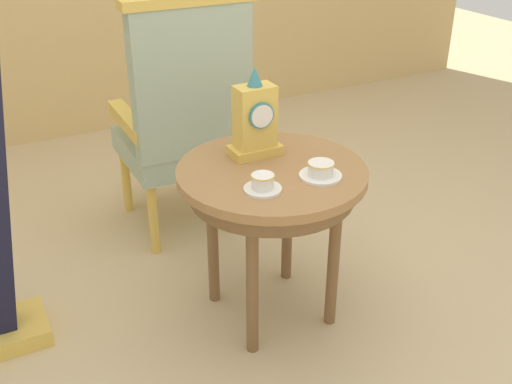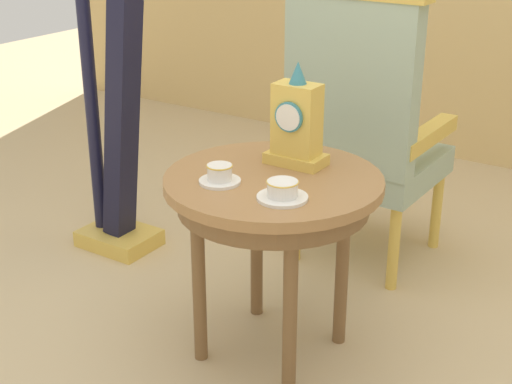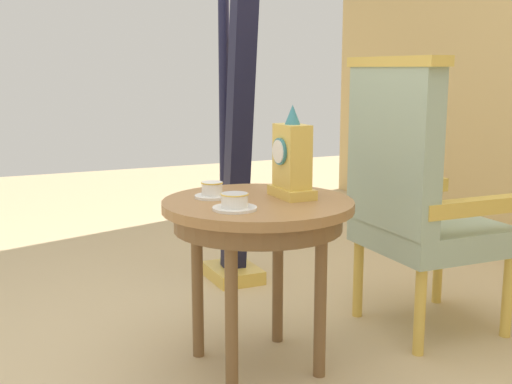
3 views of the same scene
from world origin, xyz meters
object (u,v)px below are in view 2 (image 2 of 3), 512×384
Objects in this scene: side_table at (273,200)px; teacup_left at (220,175)px; teacup_right at (282,191)px; mantel_clock at (297,124)px; armchair at (362,127)px; harp at (113,77)px.

teacup_left reaches higher than side_table.
teacup_right is 0.45× the size of mantel_clock.
teacup_left is at bearing -94.28° from armchair.
teacup_right is 0.88m from armchair.
teacup_right is 1.15m from harp.
harp is (-0.90, -0.42, 0.17)m from armchair.
teacup_right is 0.13× the size of armchair.
harp is (-0.83, 0.44, 0.10)m from teacup_left.
side_table is 0.20m from teacup_right.
mantel_clock is at bearing -85.52° from armchair.
mantel_clock is 0.62m from armchair.
teacup_right is at bearing -67.22° from mantel_clock.
harp is (-0.95, 0.17, -0.01)m from mantel_clock.
mantel_clock is at bearing -10.14° from harp.
mantel_clock is (0.11, 0.27, 0.11)m from teacup_left.
armchair reaches higher than side_table.
side_table is 2.05× the size of mantel_clock.
teacup_left is 0.22m from teacup_right.
harp is (-1.06, 0.44, 0.10)m from teacup_right.
side_table is at bearing -18.04° from harp.
harp is at bearing -154.77° from armchair.
armchair is at bearing 25.23° from harp.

